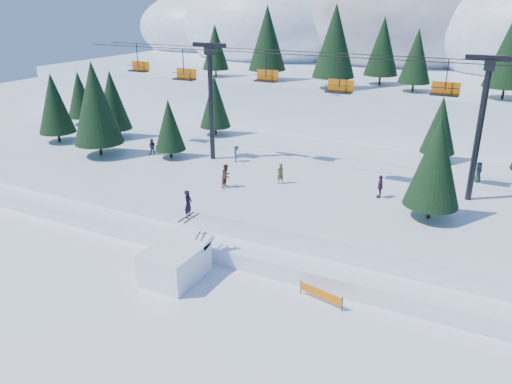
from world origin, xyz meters
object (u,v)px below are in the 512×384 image
at_px(banner_far, 361,286).
at_px(chairlift, 322,93).
at_px(banner_near, 321,294).
at_px(jump_kicker, 176,261).

bearing_deg(banner_far, chairlift, 121.09).
relative_size(chairlift, banner_far, 16.60).
bearing_deg(chairlift, banner_near, -68.49).
xyz_separation_m(jump_kicker, banner_far, (10.73, 3.41, -0.62)).
xyz_separation_m(banner_near, banner_far, (1.78, 1.89, 0.00)).
bearing_deg(banner_near, banner_far, 46.76).
relative_size(jump_kicker, banner_far, 1.93).
relative_size(jump_kicker, chairlift, 0.12).
distance_m(jump_kicker, banner_far, 11.27).
relative_size(chairlift, banner_near, 16.47).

